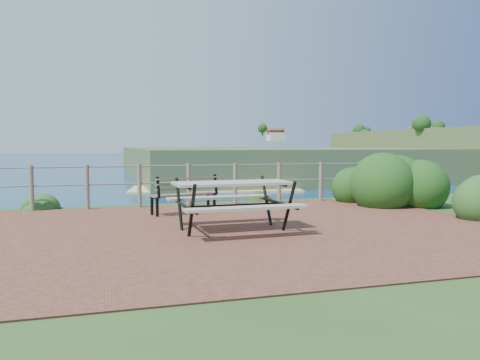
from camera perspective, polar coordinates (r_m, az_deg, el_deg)
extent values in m
cube|color=brown|center=(8.00, -2.07, -6.22)|extent=(10.00, 7.00, 0.12)
plane|color=navy|center=(207.64, -15.73, 3.74)|extent=(1200.00, 1200.00, 0.00)
cylinder|color=#6B5B4C|center=(11.12, -24.07, -0.93)|extent=(0.10, 0.10, 1.00)
cylinder|color=#6B5B4C|center=(11.02, -18.14, -0.81)|extent=(0.10, 0.10, 1.00)
cylinder|color=#6B5B4C|center=(11.04, -12.17, -0.68)|extent=(0.10, 0.10, 1.00)
cylinder|color=#6B5B4C|center=(11.18, -6.28, -0.55)|extent=(0.10, 0.10, 1.00)
cylinder|color=#6B5B4C|center=(11.44, -0.60, -0.42)|extent=(0.10, 0.10, 1.00)
cylinder|color=#6B5B4C|center=(11.80, 4.79, -0.29)|extent=(0.10, 0.10, 1.00)
cylinder|color=#6B5B4C|center=(12.26, 9.81, -0.16)|extent=(0.10, 0.10, 1.00)
cylinder|color=#6B5B4C|center=(12.80, 14.44, -0.05)|extent=(0.10, 0.10, 1.00)
cylinder|color=slate|center=(11.16, -6.30, 1.75)|extent=(9.40, 0.04, 0.04)
cylinder|color=slate|center=(11.18, -6.28, -0.29)|extent=(9.40, 0.04, 0.04)
cube|color=#41582C|center=(259.92, 16.89, 2.48)|extent=(260.00, 180.00, 12.00)
cube|color=gray|center=(7.84, -0.92, -0.38)|extent=(1.98, 0.87, 0.04)
cube|color=gray|center=(7.88, -0.91, -2.74)|extent=(1.96, 0.36, 0.04)
cube|color=gray|center=(7.88, -0.91, -2.74)|extent=(1.96, 0.36, 0.04)
cylinder|color=black|center=(7.88, -0.91, -3.13)|extent=(1.68, 0.11, 0.05)
cube|color=brown|center=(9.93, -6.87, -1.77)|extent=(1.48, 0.77, 0.03)
cube|color=brown|center=(9.91, -6.88, -0.32)|extent=(1.41, 0.53, 0.33)
cube|color=black|center=(9.95, -6.86, -2.90)|extent=(0.06, 0.06, 0.40)
cube|color=black|center=(9.95, -6.86, -2.90)|extent=(0.06, 0.06, 0.40)
cube|color=black|center=(9.95, -6.86, -2.90)|extent=(0.06, 0.06, 0.40)
cube|color=black|center=(9.95, -6.86, -2.90)|extent=(0.06, 0.06, 0.40)
ellipsoid|color=#183D12|center=(11.90, 18.68, -2.98)|extent=(1.60, 1.60, 2.27)
ellipsoid|color=#183D12|center=(12.69, 14.18, -2.44)|extent=(1.11, 1.11, 1.58)
ellipsoid|color=#284E1D|center=(11.51, -23.61, -3.35)|extent=(0.79, 0.79, 0.53)
ellipsoid|color=#183D12|center=(12.40, 2.26, -2.47)|extent=(0.66, 0.66, 0.36)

